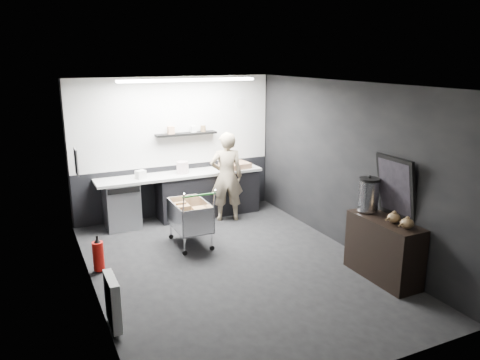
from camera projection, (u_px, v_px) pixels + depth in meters
name	position (u px, v px, depth m)	size (l,w,h in m)	color
floor	(234.00, 267.00, 7.03)	(5.50, 5.50, 0.00)	black
ceiling	(233.00, 84.00, 6.33)	(5.50, 5.50, 0.00)	silver
wall_back	(175.00, 147.00, 9.08)	(5.50, 5.50, 0.00)	black
wall_front	(358.00, 250.00, 4.28)	(5.50, 5.50, 0.00)	black
wall_left	(88.00, 198.00, 5.86)	(5.50, 5.50, 0.00)	black
wall_right	(346.00, 166.00, 7.51)	(5.50, 5.50, 0.00)	black
kitchen_wall_panel	(174.00, 122.00, 8.94)	(3.95, 0.02, 1.70)	silver
dado_panel	(177.00, 189.00, 9.29)	(3.95, 0.02, 1.00)	black
floating_shelf	(186.00, 134.00, 8.98)	(1.20, 0.22, 0.04)	black
wall_clock	(240.00, 103.00, 9.43)	(0.20, 0.20, 0.03)	silver
poster	(76.00, 162.00, 6.95)	(0.02, 0.30, 0.40)	white
poster_red_band	(76.00, 157.00, 6.93)	(0.01, 0.22, 0.10)	red
radiator	(112.00, 301.00, 5.35)	(0.10, 0.50, 0.60)	silver
ceiling_strip	(188.00, 80.00, 7.96)	(2.40, 0.20, 0.04)	white
prep_counter	(188.00, 195.00, 9.08)	(3.20, 0.61, 0.90)	black
person	(227.00, 177.00, 8.84)	(0.62, 0.41, 1.71)	beige
shopping_cart	(190.00, 217.00, 7.74)	(0.55, 0.91, 1.01)	silver
sideboard	(383.00, 240.00, 6.58)	(0.50, 1.17, 1.75)	black
fire_extinguisher	(98.00, 255.00, 6.82)	(0.16, 0.16, 0.54)	red
cardboard_box	(235.00, 165.00, 9.32)	(0.54, 0.41, 0.11)	#A37757
pink_tub	(183.00, 167.00, 8.90)	(0.23, 0.23, 0.23)	beige
white_container	(141.00, 175.00, 8.53)	(0.17, 0.13, 0.15)	silver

